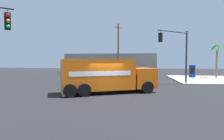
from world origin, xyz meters
TOP-DOWN VIEW (x-y plane):
  - ground_plane at (0.00, 0.00)m, footprint 100.00×100.00m
  - sidewalk_corner_far at (13.40, 13.40)m, footprint 12.02×12.02m
  - delivery_truck at (-0.32, 0.93)m, footprint 8.18×5.53m
  - traffic_light_secondary at (6.72, 7.11)m, footprint 3.63×3.08m
  - vending_machine_red at (10.70, 16.03)m, footprint 1.10×1.01m
  - palm_tree_far at (14.12, 15.89)m, footprint 2.92×2.72m
  - utility_pole at (-1.09, 22.04)m, footprint 1.47×1.79m
  - building_backdrop at (-3.11, 27.77)m, footprint 18.89×6.00m

SIDE VIEW (x-z plane):
  - ground_plane at x=0.00m, z-range 0.00..0.00m
  - sidewalk_corner_far at x=13.40m, z-range 0.00..0.14m
  - vending_machine_red at x=10.70m, z-range 0.14..1.99m
  - delivery_truck at x=-0.32m, z-range 0.06..2.90m
  - building_backdrop at x=-3.11m, z-range 0.00..4.07m
  - palm_tree_far at x=14.12m, z-range 1.03..5.97m
  - traffic_light_secondary at x=6.72m, z-range 1.10..6.98m
  - utility_pole at x=-1.09m, z-range 0.14..9.63m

